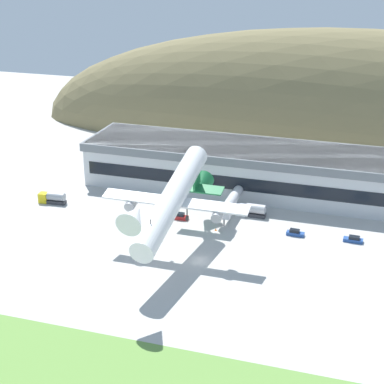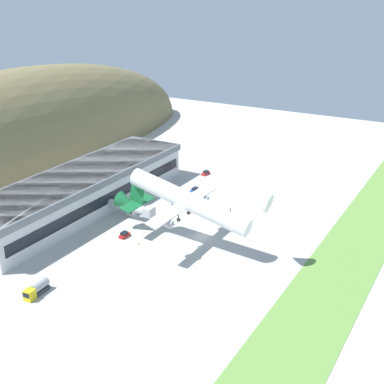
{
  "view_description": "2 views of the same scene",
  "coord_description": "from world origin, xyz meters",
  "px_view_note": "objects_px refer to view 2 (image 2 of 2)",
  "views": [
    {
      "loc": [
        36.29,
        -120.32,
        66.79
      ],
      "look_at": [
        -3.79,
        5.49,
        13.84
      ],
      "focal_mm": 60.0,
      "sensor_mm": 36.0,
      "label": 1
    },
    {
      "loc": [
        -125.83,
        -68.65,
        70.85
      ],
      "look_at": [
        -4.28,
        0.75,
        15.71
      ],
      "focal_mm": 50.0,
      "sensor_mm": 36.0,
      "label": 2
    }
  ],
  "objects_px": {
    "jetway_0": "(133,208)",
    "box_truck": "(37,289)",
    "service_car_0": "(206,173)",
    "service_car_3": "(124,235)",
    "service_car_1": "(195,190)",
    "fuel_truck": "(136,208)",
    "terminal_building": "(81,188)",
    "traffic_cone_0": "(154,226)",
    "service_car_2": "(177,203)",
    "traffic_cone_1": "(139,244)",
    "cargo_airplane": "(186,202)"
  },
  "relations": [
    {
      "from": "service_car_3",
      "to": "fuel_truck",
      "type": "xyz_separation_m",
      "value": [
        16.65,
        7.5,
        0.87
      ]
    },
    {
      "from": "service_car_2",
      "to": "traffic_cone_1",
      "type": "distance_m",
      "value": 31.66
    },
    {
      "from": "service_car_1",
      "to": "fuel_truck",
      "type": "bearing_deg",
      "value": 164.14
    },
    {
      "from": "service_car_2",
      "to": "traffic_cone_0",
      "type": "height_order",
      "value": "service_car_2"
    },
    {
      "from": "box_truck",
      "to": "jetway_0",
      "type": "bearing_deg",
      "value": 6.46
    },
    {
      "from": "cargo_airplane",
      "to": "service_car_3",
      "type": "height_order",
      "value": "cargo_airplane"
    },
    {
      "from": "cargo_airplane",
      "to": "box_truck",
      "type": "relative_size",
      "value": 6.6
    },
    {
      "from": "traffic_cone_1",
      "to": "terminal_building",
      "type": "bearing_deg",
      "value": 68.39
    },
    {
      "from": "service_car_0",
      "to": "service_car_3",
      "type": "distance_m",
      "value": 60.99
    },
    {
      "from": "cargo_airplane",
      "to": "traffic_cone_1",
      "type": "height_order",
      "value": "cargo_airplane"
    },
    {
      "from": "service_car_0",
      "to": "service_car_3",
      "type": "bearing_deg",
      "value": -175.06
    },
    {
      "from": "service_car_2",
      "to": "box_truck",
      "type": "relative_size",
      "value": 0.57
    },
    {
      "from": "service_car_1",
      "to": "service_car_0",
      "type": "bearing_deg",
      "value": 15.98
    },
    {
      "from": "service_car_0",
      "to": "cargo_airplane",
      "type": "bearing_deg",
      "value": -156.93
    },
    {
      "from": "jetway_0",
      "to": "fuel_truck",
      "type": "relative_size",
      "value": 2.22
    },
    {
      "from": "terminal_building",
      "to": "service_car_0",
      "type": "relative_size",
      "value": 21.9
    },
    {
      "from": "jetway_0",
      "to": "service_car_2",
      "type": "height_order",
      "value": "jetway_0"
    },
    {
      "from": "traffic_cone_0",
      "to": "traffic_cone_1",
      "type": "height_order",
      "value": "same"
    },
    {
      "from": "cargo_airplane",
      "to": "service_car_3",
      "type": "relative_size",
      "value": 13.15
    },
    {
      "from": "terminal_building",
      "to": "fuel_truck",
      "type": "height_order",
      "value": "terminal_building"
    },
    {
      "from": "service_car_2",
      "to": "traffic_cone_1",
      "type": "height_order",
      "value": "service_car_2"
    },
    {
      "from": "jetway_0",
      "to": "traffic_cone_1",
      "type": "xyz_separation_m",
      "value": [
        -13.48,
        -11.48,
        -3.71
      ]
    },
    {
      "from": "terminal_building",
      "to": "service_car_2",
      "type": "bearing_deg",
      "value": -54.03
    },
    {
      "from": "service_car_0",
      "to": "box_truck",
      "type": "height_order",
      "value": "box_truck"
    },
    {
      "from": "jetway_0",
      "to": "traffic_cone_1",
      "type": "bearing_deg",
      "value": -139.58
    },
    {
      "from": "fuel_truck",
      "to": "box_truck",
      "type": "relative_size",
      "value": 1.01
    },
    {
      "from": "cargo_airplane",
      "to": "terminal_building",
      "type": "bearing_deg",
      "value": 82.37
    },
    {
      "from": "cargo_airplane",
      "to": "service_car_1",
      "type": "bearing_deg",
      "value": 26.19
    },
    {
      "from": "jetway_0",
      "to": "terminal_building",
      "type": "bearing_deg",
      "value": 92.76
    },
    {
      "from": "fuel_truck",
      "to": "traffic_cone_1",
      "type": "bearing_deg",
      "value": -142.89
    },
    {
      "from": "cargo_airplane",
      "to": "service_car_0",
      "type": "bearing_deg",
      "value": 23.07
    },
    {
      "from": "jetway_0",
      "to": "box_truck",
      "type": "height_order",
      "value": "jetway_0"
    },
    {
      "from": "jetway_0",
      "to": "fuel_truck",
      "type": "height_order",
      "value": "jetway_0"
    },
    {
      "from": "service_car_0",
      "to": "fuel_truck",
      "type": "height_order",
      "value": "fuel_truck"
    },
    {
      "from": "terminal_building",
      "to": "service_car_3",
      "type": "bearing_deg",
      "value": -112.9
    },
    {
      "from": "fuel_truck",
      "to": "service_car_0",
      "type": "bearing_deg",
      "value": -2.92
    },
    {
      "from": "service_car_0",
      "to": "traffic_cone_0",
      "type": "distance_m",
      "value": 51.25
    },
    {
      "from": "service_car_1",
      "to": "traffic_cone_1",
      "type": "distance_m",
      "value": 45.18
    },
    {
      "from": "cargo_airplane",
      "to": "service_car_1",
      "type": "height_order",
      "value": "cargo_airplane"
    },
    {
      "from": "box_truck",
      "to": "service_car_2",
      "type": "bearing_deg",
      "value": -0.09
    },
    {
      "from": "traffic_cone_0",
      "to": "service_car_0",
      "type": "bearing_deg",
      "value": 10.1
    },
    {
      "from": "service_car_0",
      "to": "service_car_3",
      "type": "height_order",
      "value": "service_car_3"
    },
    {
      "from": "traffic_cone_0",
      "to": "traffic_cone_1",
      "type": "xyz_separation_m",
      "value": [
        -12.26,
        -2.83,
        0.0
      ]
    },
    {
      "from": "service_car_1",
      "to": "traffic_cone_0",
      "type": "xyz_separation_m",
      "value": [
        -32.43,
        -3.82,
        -0.31
      ]
    },
    {
      "from": "jetway_0",
      "to": "service_car_2",
      "type": "bearing_deg",
      "value": -17.33
    },
    {
      "from": "service_car_1",
      "to": "jetway_0",
      "type": "bearing_deg",
      "value": 171.21
    },
    {
      "from": "terminal_building",
      "to": "box_truck",
      "type": "xyz_separation_m",
      "value": [
        -46.68,
        -25.49,
        -5.69
      ]
    },
    {
      "from": "service_car_0",
      "to": "service_car_1",
      "type": "relative_size",
      "value": 0.9
    },
    {
      "from": "service_car_1",
      "to": "service_car_2",
      "type": "bearing_deg",
      "value": -177.19
    },
    {
      "from": "terminal_building",
      "to": "traffic_cone_0",
      "type": "distance_m",
      "value": 29.56
    }
  ]
}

